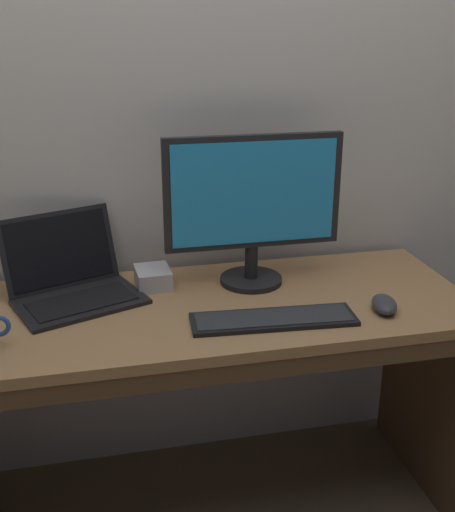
{
  "coord_description": "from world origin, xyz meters",
  "views": [
    {
      "loc": [
        -0.29,
        -1.6,
        1.49
      ],
      "look_at": [
        0.07,
        0.0,
        0.86
      ],
      "focal_mm": 44.49,
      "sensor_mm": 36.0,
      "label": 1
    }
  ],
  "objects_px": {
    "external_monitor": "(253,205)",
    "wired_keyboard": "(273,319)",
    "computer_mouse": "(384,304)",
    "external_drive_box": "(153,277)",
    "laptop_black": "(72,280)"
  },
  "relations": [
    {
      "from": "external_monitor",
      "to": "wired_keyboard",
      "type": "relative_size",
      "value": 1.16
    },
    {
      "from": "computer_mouse",
      "to": "external_drive_box",
      "type": "relative_size",
      "value": 0.98
    },
    {
      "from": "laptop_black",
      "to": "wired_keyboard",
      "type": "distance_m",
      "value": 0.59
    },
    {
      "from": "laptop_black",
      "to": "external_monitor",
      "type": "height_order",
      "value": "external_monitor"
    },
    {
      "from": "external_monitor",
      "to": "computer_mouse",
      "type": "distance_m",
      "value": 0.47
    },
    {
      "from": "laptop_black",
      "to": "external_monitor",
      "type": "xyz_separation_m",
      "value": [
        0.53,
        -0.02,
        0.2
      ]
    },
    {
      "from": "laptop_black",
      "to": "computer_mouse",
      "type": "height_order",
      "value": "laptop_black"
    },
    {
      "from": "computer_mouse",
      "to": "external_drive_box",
      "type": "bearing_deg",
      "value": 168.26
    },
    {
      "from": "computer_mouse",
      "to": "wired_keyboard",
      "type": "bearing_deg",
      "value": -165.2
    },
    {
      "from": "wired_keyboard",
      "to": "computer_mouse",
      "type": "height_order",
      "value": "computer_mouse"
    },
    {
      "from": "computer_mouse",
      "to": "external_drive_box",
      "type": "height_order",
      "value": "external_drive_box"
    },
    {
      "from": "external_drive_box",
      "to": "laptop_black",
      "type": "bearing_deg",
      "value": -172.73
    },
    {
      "from": "external_monitor",
      "to": "computer_mouse",
      "type": "bearing_deg",
      "value": -40.29
    },
    {
      "from": "external_monitor",
      "to": "external_drive_box",
      "type": "relative_size",
      "value": 4.37
    },
    {
      "from": "computer_mouse",
      "to": "external_drive_box",
      "type": "xyz_separation_m",
      "value": [
        -0.6,
        0.31,
        0.01
      ]
    }
  ]
}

